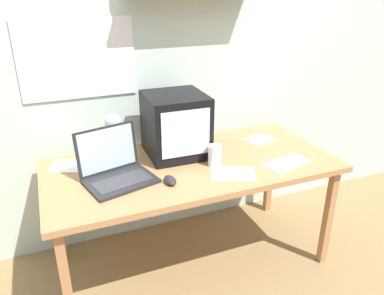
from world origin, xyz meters
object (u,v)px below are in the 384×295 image
(laptop, at_px, (115,167))
(open_notebook, at_px, (73,166))
(printed_handout, at_px, (259,140))
(computer_mouse, at_px, (170,180))
(loose_paper_near_monitor, at_px, (233,174))
(juice_glass, at_px, (215,156))
(crt_monitor, at_px, (176,125))
(loose_paper_near_laptop, at_px, (287,163))
(desk_lamp, at_px, (113,132))
(corner_desk, at_px, (192,171))

(laptop, height_order, open_notebook, laptop)
(printed_handout, bearing_deg, computer_mouse, -155.82)
(loose_paper_near_monitor, bearing_deg, juice_glass, 108.76)
(crt_monitor, height_order, juice_glass, crt_monitor)
(juice_glass, height_order, loose_paper_near_monitor, juice_glass)
(juice_glass, distance_m, loose_paper_near_laptop, 0.43)
(laptop, distance_m, loose_paper_near_monitor, 0.65)
(laptop, distance_m, desk_lamp, 0.24)
(desk_lamp, distance_m, juice_glass, 0.60)
(loose_paper_near_monitor, bearing_deg, corner_desk, 127.01)
(crt_monitor, distance_m, loose_paper_near_laptop, 0.70)
(corner_desk, height_order, laptop, laptop)
(corner_desk, relative_size, open_notebook, 5.78)
(corner_desk, bearing_deg, computer_mouse, -137.99)
(crt_monitor, xyz_separation_m, loose_paper_near_monitor, (0.20, -0.38, -0.19))
(loose_paper_near_laptop, bearing_deg, juice_glass, 160.64)
(open_notebook, bearing_deg, desk_lamp, -9.28)
(computer_mouse, xyz_separation_m, open_notebook, (-0.46, 0.40, -0.01))
(crt_monitor, bearing_deg, desk_lamp, 178.91)
(corner_desk, height_order, computer_mouse, computer_mouse)
(juice_glass, distance_m, printed_handout, 0.50)
(computer_mouse, xyz_separation_m, loose_paper_near_laptop, (0.71, -0.04, -0.01))
(corner_desk, height_order, printed_handout, printed_handout)
(desk_lamp, height_order, loose_paper_near_laptop, desk_lamp)
(loose_paper_near_monitor, xyz_separation_m, open_notebook, (-0.81, 0.43, 0.00))
(desk_lamp, xyz_separation_m, computer_mouse, (0.22, -0.36, -0.18))
(laptop, height_order, loose_paper_near_monitor, laptop)
(computer_mouse, height_order, printed_handout, computer_mouse)
(computer_mouse, distance_m, loose_paper_near_monitor, 0.36)
(corner_desk, xyz_separation_m, juice_glass, (0.11, -0.07, 0.11))
(crt_monitor, height_order, open_notebook, crt_monitor)
(computer_mouse, xyz_separation_m, loose_paper_near_monitor, (0.36, -0.03, -0.01))
(crt_monitor, height_order, loose_paper_near_monitor, crt_monitor)
(crt_monitor, bearing_deg, printed_handout, 0.44)
(loose_paper_near_laptop, bearing_deg, computer_mouse, 177.14)
(loose_paper_near_monitor, bearing_deg, desk_lamp, 145.64)
(desk_lamp, distance_m, loose_paper_near_laptop, 1.03)
(desk_lamp, height_order, open_notebook, desk_lamp)
(loose_paper_near_monitor, bearing_deg, printed_handout, 43.33)
(crt_monitor, xyz_separation_m, open_notebook, (-0.61, 0.05, -0.19))
(printed_handout, xyz_separation_m, loose_paper_near_laptop, (-0.04, -0.37, 0.00))
(juice_glass, bearing_deg, laptop, 174.57)
(printed_handout, height_order, open_notebook, same)
(printed_handout, bearing_deg, laptop, -170.03)
(laptop, distance_m, loose_paper_near_laptop, 0.99)
(open_notebook, bearing_deg, crt_monitor, -4.95)
(printed_handout, relative_size, loose_paper_near_laptop, 0.72)
(crt_monitor, bearing_deg, laptop, -155.00)
(juice_glass, height_order, computer_mouse, juice_glass)
(printed_handout, height_order, loose_paper_near_laptop, same)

